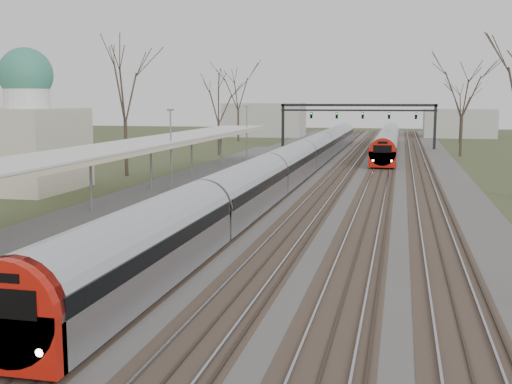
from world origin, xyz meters
TOP-DOWN VIEW (x-y plane):
  - track_bed at (0.26, 55.00)m, footprint 24.00×160.00m
  - platform at (-9.05, 37.50)m, footprint 3.50×69.00m
  - canopy at (-9.05, 32.99)m, footprint 4.10×50.00m
  - dome_building at (-21.71, 38.00)m, footprint 10.00×8.00m
  - signal_gantry at (0.29, 84.99)m, footprint 21.00×0.59m
  - tree_west_far at (-17.00, 48.00)m, footprint 5.50×5.50m
  - train_near at (-2.50, 53.82)m, footprint 2.62×90.21m
  - train_far at (4.50, 80.01)m, footprint 2.62×45.21m

SIDE VIEW (x-z plane):
  - track_bed at x=0.26m, z-range -0.05..0.17m
  - platform at x=-9.05m, z-range 0.00..1.00m
  - train_near at x=-2.50m, z-range -0.05..3.00m
  - train_far at x=4.50m, z-range -0.05..3.00m
  - dome_building at x=-21.71m, z-range -1.43..8.87m
  - canopy at x=-9.05m, z-range 2.37..5.48m
  - signal_gantry at x=0.29m, z-range 1.87..7.95m
  - tree_west_far at x=-17.00m, z-range 2.35..13.68m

